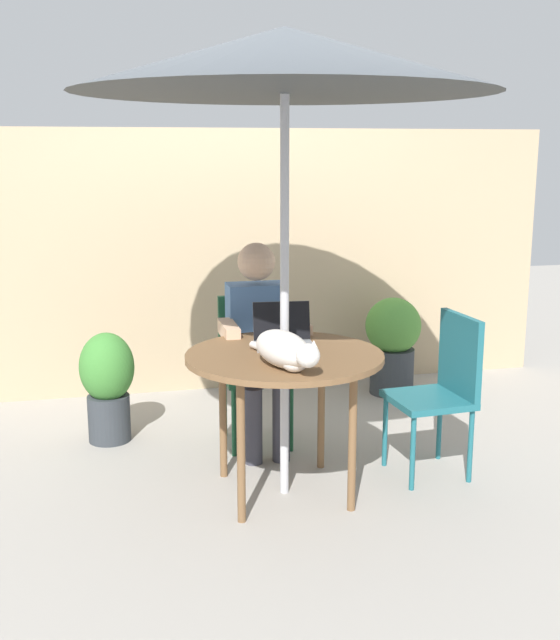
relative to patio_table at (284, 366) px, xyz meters
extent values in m
plane|color=gray|center=(0.00, 0.00, -0.68)|extent=(14.00, 14.00, 0.00)
cube|color=tan|center=(0.00, 1.93, 0.26)|extent=(4.92, 0.08, 1.89)
cylinder|color=brown|center=(0.00, 0.00, 0.05)|extent=(1.00, 1.00, 0.03)
cylinder|color=brown|center=(0.27, 0.27, -0.32)|extent=(0.04, 0.04, 0.72)
cylinder|color=brown|center=(-0.27, 0.27, -0.32)|extent=(0.04, 0.04, 0.72)
cylinder|color=brown|center=(-0.27, -0.27, -0.32)|extent=(0.04, 0.04, 0.72)
cylinder|color=brown|center=(0.27, -0.27, -0.32)|extent=(0.04, 0.04, 0.72)
cylinder|color=#B7B7BC|center=(0.00, 0.00, 0.39)|extent=(0.04, 0.04, 2.14)
cone|color=#2D3338|center=(0.00, 0.00, 1.47)|extent=(2.00, 2.00, 0.30)
sphere|color=#B7B7BC|center=(0.00, 0.00, 1.48)|extent=(0.06, 0.06, 0.06)
cube|color=#194C2D|center=(0.00, 0.72, -0.26)|extent=(0.40, 0.40, 0.04)
cube|color=#194C2D|center=(0.00, 0.90, -0.02)|extent=(0.40, 0.04, 0.44)
cylinder|color=#194C2D|center=(0.17, 0.89, -0.48)|extent=(0.03, 0.03, 0.41)
cylinder|color=#194C2D|center=(-0.17, 0.89, -0.48)|extent=(0.03, 0.03, 0.41)
cylinder|color=#194C2D|center=(-0.17, 0.55, -0.48)|extent=(0.03, 0.03, 0.41)
cylinder|color=#194C2D|center=(0.17, 0.55, -0.48)|extent=(0.03, 0.03, 0.41)
cube|color=#1E606B|center=(0.81, 0.06, -0.26)|extent=(0.43, 0.43, 0.04)
cube|color=#1E606B|center=(0.99, 0.07, -0.02)|extent=(0.07, 0.40, 0.44)
cylinder|color=#1E606B|center=(1.00, -0.10, -0.48)|extent=(0.03, 0.03, 0.41)
cylinder|color=#1E606B|center=(0.97, 0.24, -0.48)|extent=(0.03, 0.03, 0.41)
cylinder|color=#1E606B|center=(0.63, 0.22, -0.48)|extent=(0.03, 0.03, 0.41)
cylinder|color=#1E606B|center=(0.66, -0.12, -0.48)|extent=(0.03, 0.03, 0.41)
cube|color=#4C72A5|center=(0.00, 0.72, 0.03)|extent=(0.34, 0.20, 0.54)
sphere|color=#DBAD89|center=(0.00, 0.71, 0.43)|extent=(0.22, 0.22, 0.22)
cube|color=#383842|center=(-0.08, 0.57, -0.19)|extent=(0.12, 0.30, 0.12)
cylinder|color=#383842|center=(-0.08, 0.42, -0.46)|extent=(0.10, 0.10, 0.44)
cube|color=#383842|center=(0.08, 0.57, -0.19)|extent=(0.12, 0.30, 0.12)
cylinder|color=#383842|center=(0.08, 0.42, -0.46)|extent=(0.10, 0.10, 0.44)
cube|color=#DBAD89|center=(-0.20, 0.50, 0.08)|extent=(0.08, 0.32, 0.08)
cube|color=#DBAD89|center=(0.20, 0.50, 0.08)|extent=(0.08, 0.32, 0.08)
cube|color=gray|center=(0.03, 0.13, 0.07)|extent=(0.32, 0.25, 0.02)
cube|color=black|center=(0.04, 0.23, 0.18)|extent=(0.30, 0.09, 0.20)
cube|color=gray|center=(0.04, 0.24, 0.18)|extent=(0.30, 0.08, 0.20)
ellipsoid|color=silver|center=(-0.06, -0.23, 0.15)|extent=(0.29, 0.44, 0.17)
sphere|color=silver|center=(0.00, -0.45, 0.17)|extent=(0.11, 0.11, 0.11)
ellipsoid|color=white|center=(-0.03, -0.34, 0.11)|extent=(0.15, 0.15, 0.09)
cylinder|color=silver|center=(-0.11, 0.05, 0.09)|extent=(0.09, 0.18, 0.04)
cone|color=silver|center=(-0.03, -0.46, 0.22)|extent=(0.04, 0.04, 0.03)
cone|color=silver|center=(0.03, -0.44, 0.22)|extent=(0.04, 0.04, 0.03)
cylinder|color=#33383D|center=(-0.87, 0.97, -0.54)|extent=(0.26, 0.26, 0.29)
ellipsoid|color=#3D7F33|center=(-0.87, 0.97, -0.22)|extent=(0.33, 0.33, 0.42)
cylinder|color=#33383D|center=(1.16, 1.48, -0.52)|extent=(0.32, 0.32, 0.33)
ellipsoid|color=#4C8C38|center=(1.16, 1.48, -0.18)|extent=(0.40, 0.40, 0.41)
camera|label=1|loc=(-0.88, -3.70, 1.07)|focal=44.02mm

